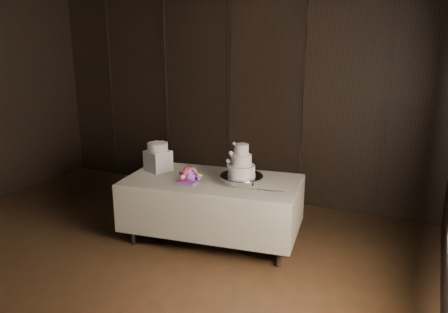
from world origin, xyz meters
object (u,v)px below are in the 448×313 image
cake_stand (241,179)px  display_table (212,207)px  box_pedestal (158,161)px  small_cake (158,147)px  wedding_cake (239,163)px  bouquet (188,175)px

cake_stand → display_table: bearing=-176.5°
display_table → cake_stand: 0.53m
cake_stand → box_pedestal: box_pedestal is taller
box_pedestal → small_cake: bearing=-90.0°
cake_stand → small_cake: size_ratio=1.97×
wedding_cake → small_cake: size_ratio=1.46×
box_pedestal → small_cake: (0.00, -0.00, 0.17)m
wedding_cake → display_table: bearing=-179.0°
wedding_cake → bouquet: bearing=-163.5°
box_pedestal → bouquet: bearing=-18.4°
wedding_cake → box_pedestal: bearing=179.3°
display_table → bouquet: 0.49m
display_table → cake_stand: cake_stand is taller
box_pedestal → small_cake: 0.17m
cake_stand → bouquet: bearing=-162.7°
display_table → wedding_cake: bearing=-7.4°
wedding_cake → bouquet: size_ratio=0.87×
small_cake → wedding_cake: bearing=-0.5°
cake_stand → wedding_cake: bearing=-150.3°
bouquet → box_pedestal: size_ratio=1.58×
bouquet → small_cake: 0.60m
cake_stand → box_pedestal: 1.11m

